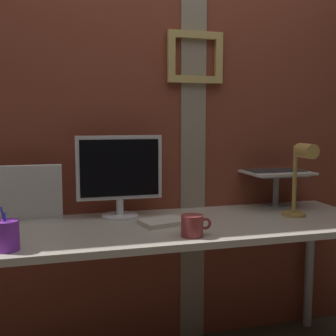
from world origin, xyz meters
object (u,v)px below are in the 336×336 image
(whiteboard_panel, at_px, (27,193))
(pen_cup, at_px, (7,235))
(monitor, at_px, (119,172))
(coffee_mug, at_px, (193,226))
(desk_lamp, at_px, (301,172))
(laptop, at_px, (270,164))

(whiteboard_panel, height_order, pen_cup, whiteboard_panel)
(monitor, bearing_deg, pen_cup, -139.07)
(coffee_mug, bearing_deg, whiteboard_panel, 146.23)
(whiteboard_panel, xyz_separation_m, desk_lamp, (1.28, -0.29, 0.09))
(whiteboard_panel, xyz_separation_m, coffee_mug, (0.68, -0.45, -0.09))
(monitor, distance_m, whiteboard_panel, 0.45)
(desk_lamp, xyz_separation_m, coffee_mug, (-0.61, -0.17, -0.18))
(coffee_mug, bearing_deg, monitor, 119.90)
(monitor, distance_m, coffee_mug, 0.52)
(monitor, relative_size, coffee_mug, 3.21)
(laptop, distance_m, desk_lamp, 0.32)
(pen_cup, bearing_deg, monitor, 40.93)
(monitor, xyz_separation_m, pen_cup, (-0.48, -0.42, -0.17))
(whiteboard_panel, bearing_deg, monitor, -4.46)
(pen_cup, relative_size, coffee_mug, 1.31)
(whiteboard_panel, bearing_deg, pen_cup, -95.84)
(laptop, distance_m, whiteboard_panel, 1.30)
(desk_lamp, height_order, pen_cup, desk_lamp)
(whiteboard_panel, bearing_deg, coffee_mug, -33.77)
(pen_cup, bearing_deg, desk_lamp, 7.10)
(pen_cup, distance_m, coffee_mug, 0.72)
(laptop, bearing_deg, pen_cup, -160.05)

